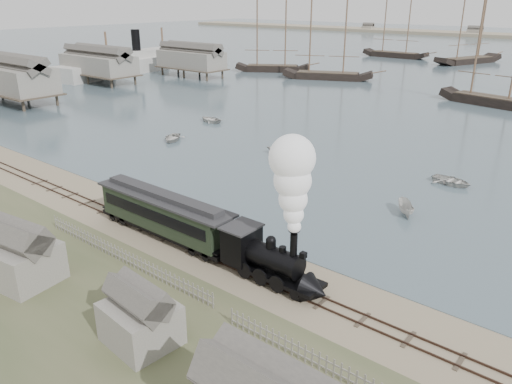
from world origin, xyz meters
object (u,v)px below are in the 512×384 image
Objects in this scene: steamship at (137,51)px; beached_dinghy at (252,250)px; locomotive at (284,224)px; passenger_coach at (164,213)px.

beached_dinghy is at bearing -131.09° from steamship.
locomotive is at bearing -107.86° from beached_dinghy.
passenger_coach is 0.29× the size of steamship.
beached_dinghy is 0.09× the size of steamship.
passenger_coach reaches higher than beached_dinghy.
locomotive is 112.13m from steamship.
locomotive reaches higher than beached_dinghy.
steamship is at bearing 146.78° from locomotive.
passenger_coach is at bearing -134.49° from steamship.
passenger_coach is 102.15m from steamship.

